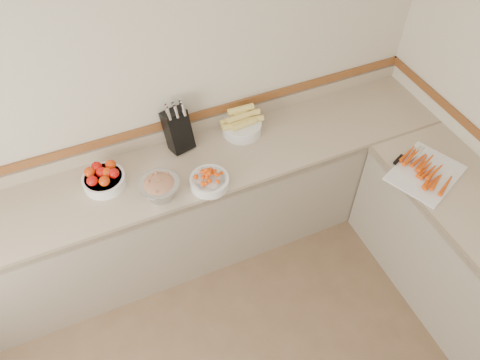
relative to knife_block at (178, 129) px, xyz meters
name	(u,v)px	position (x,y,z in m)	size (l,w,h in m)	color
back_wall	(151,97)	(-0.12, 0.10, 0.24)	(4.00, 4.00, 0.00)	beige
counter_back	(180,212)	(-0.12, -0.22, -0.60)	(4.00, 0.65, 1.08)	tan
knife_block	(178,129)	(0.00, 0.00, 0.00)	(0.20, 0.22, 0.39)	black
tomato_bowl	(103,178)	(-0.57, -0.15, -0.10)	(0.28, 0.28, 0.14)	white
cherry_tomato_bowl	(209,180)	(0.06, -0.43, -0.11)	(0.26, 0.26, 0.13)	white
corn_bowl	(242,124)	(0.46, -0.04, -0.09)	(0.32, 0.29, 0.21)	white
rhubarb_bowl	(160,188)	(-0.26, -0.39, -0.08)	(0.27, 0.27, 0.15)	#B2B2BA
cutting_board	(425,171)	(1.43, -0.91, -0.14)	(0.59, 0.54, 0.07)	white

